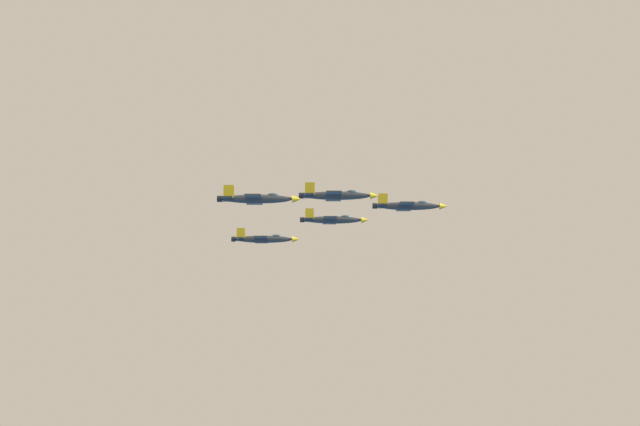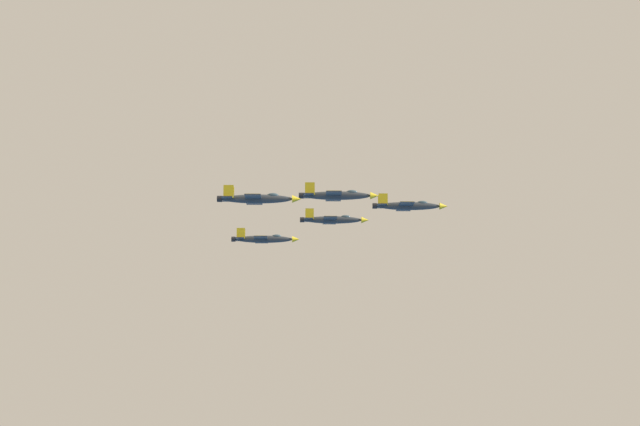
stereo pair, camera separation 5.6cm
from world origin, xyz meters
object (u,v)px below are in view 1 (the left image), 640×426
Objects in this scene: jet_left_wingman at (333,220)px; jet_left_outer at (264,239)px; jet_lead at (408,206)px; jet_right_wingman at (337,195)px; jet_right_outer at (257,199)px.

jet_left_wingman is 21.14m from jet_left_outer.
jet_right_wingman is (-3.69, 20.70, -0.60)m from jet_lead.
jet_left_outer is (43.36, -6.74, -2.16)m from jet_right_wingman.
jet_lead is 1.04× the size of jet_left_wingman.
jet_right_wingman reaches higher than jet_left_wingman.
jet_lead is at bearing -40.17° from jet_left_outer.
jet_right_wingman is (-23.53, 13.72, -0.03)m from jet_left_wingman.
jet_left_wingman is at bearing -40.17° from jet_left_outer.
jet_right_wingman reaches higher than jet_left_outer.
jet_left_outer is at bearing 139.30° from jet_left_wingman.
jet_lead reaches higher than jet_left_wingman.
jet_right_outer is at bearing -111.74° from jet_left_wingman.
jet_left_wingman reaches higher than jet_left_outer.
jet_right_wingman is at bearing -140.03° from jet_lead.
jet_right_outer is (-3.69, 20.70, -3.57)m from jet_right_wingman.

